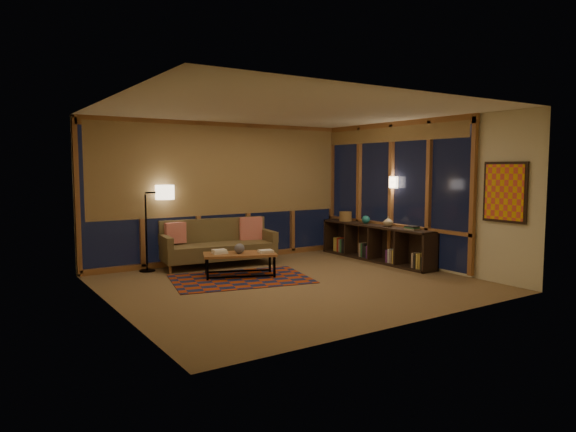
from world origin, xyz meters
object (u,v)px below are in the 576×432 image
coffee_table (240,265)px  floor_lamp (146,228)px  bookshelf (375,243)px  sofa (218,243)px

coffee_table → floor_lamp: floor_lamp is taller
floor_lamp → coffee_table: bearing=-47.8°
bookshelf → coffee_table: bearing=177.5°
floor_lamp → bookshelf: (4.10, -1.44, -0.41)m
sofa → bookshelf: size_ratio=0.73×
floor_lamp → bookshelf: bearing=-18.6°
sofa → floor_lamp: bearing=177.6°
bookshelf → floor_lamp: bearing=160.7°
sofa → floor_lamp: size_ratio=1.36×
sofa → coffee_table: bearing=-89.1°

